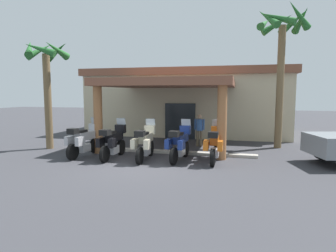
# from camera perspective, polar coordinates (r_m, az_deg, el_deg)

# --- Properties ---
(ground_plane) EXTENTS (80.00, 80.00, 0.00)m
(ground_plane) POSITION_cam_1_polar(r_m,az_deg,el_deg) (10.97, -5.45, -7.78)
(ground_plane) COLOR #38383D
(motel_building) EXTENTS (13.16, 12.47, 4.22)m
(motel_building) POSITION_cam_1_polar(r_m,az_deg,el_deg) (20.35, 4.16, 4.88)
(motel_building) COLOR beige
(motel_building) RESTS_ON ground_plane
(motorcycle_silver) EXTENTS (0.74, 2.21, 1.61)m
(motorcycle_silver) POSITION_cam_1_polar(r_m,az_deg,el_deg) (12.95, -16.08, -2.67)
(motorcycle_silver) COLOR black
(motorcycle_silver) RESTS_ON ground_plane
(motorcycle_black) EXTENTS (0.70, 2.21, 1.61)m
(motorcycle_black) POSITION_cam_1_polar(r_m,az_deg,el_deg) (12.26, -10.69, -3.03)
(motorcycle_black) COLOR black
(motorcycle_black) RESTS_ON ground_plane
(motorcycle_cream) EXTENTS (0.72, 2.21, 1.61)m
(motorcycle_cream) POSITION_cam_1_polar(r_m,az_deg,el_deg) (11.80, -4.50, -3.30)
(motorcycle_cream) COLOR black
(motorcycle_cream) RESTS_ON ground_plane
(motorcycle_blue) EXTENTS (0.74, 2.21, 1.61)m
(motorcycle_blue) POSITION_cam_1_polar(r_m,az_deg,el_deg) (11.67, 2.30, -3.39)
(motorcycle_blue) COLOR black
(motorcycle_blue) RESTS_ON ground_plane
(motorcycle_orange) EXTENTS (0.70, 2.21, 1.61)m
(motorcycle_orange) POSITION_cam_1_polar(r_m,az_deg,el_deg) (11.57, 9.08, -3.55)
(motorcycle_orange) COLOR black
(motorcycle_orange) RESTS_ON ground_plane
(pedestrian) EXTENTS (0.53, 0.32, 1.63)m
(pedestrian) POSITION_cam_1_polar(r_m,az_deg,el_deg) (14.89, 6.14, -0.39)
(pedestrian) COLOR brown
(pedestrian) RESTS_ON ground_plane
(palm_tree_roadside) EXTENTS (2.07, 2.06, 5.29)m
(palm_tree_roadside) POSITION_cam_1_polar(r_m,az_deg,el_deg) (15.27, -22.70, 10.15)
(palm_tree_roadside) COLOR brown
(palm_tree_roadside) RESTS_ON ground_plane
(palm_tree_near_portico) EXTENTS (2.57, 2.57, 6.81)m
(palm_tree_near_portico) POSITION_cam_1_polar(r_m,az_deg,el_deg) (15.49, 21.30, 15.03)
(palm_tree_near_portico) COLOR brown
(palm_tree_near_portico) RESTS_ON ground_plane
(curb_strip) EXTENTS (8.86, 0.36, 0.12)m
(curb_strip) POSITION_cam_1_polar(r_m,az_deg,el_deg) (13.37, -2.28, -4.93)
(curb_strip) COLOR #ADA89E
(curb_strip) RESTS_ON ground_plane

